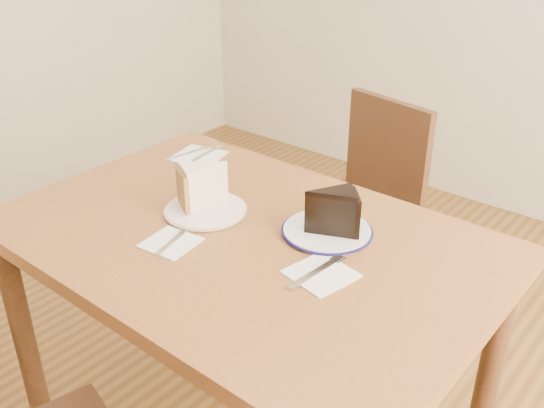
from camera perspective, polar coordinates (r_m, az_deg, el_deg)
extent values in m
cube|color=#583118|center=(1.48, -2.77, -3.40)|extent=(1.20, 0.80, 0.04)
cylinder|color=#321A0F|center=(1.90, -22.29, -11.64)|extent=(0.06, 0.06, 0.71)
cylinder|color=#321A0F|center=(2.20, -7.07, -3.65)|extent=(0.06, 0.06, 0.71)
cylinder|color=#321A0F|center=(1.73, 19.66, -15.35)|extent=(0.06, 0.06, 0.71)
cube|color=black|center=(2.16, 7.01, -1.39)|extent=(0.50, 0.50, 0.04)
cylinder|color=black|center=(2.30, 13.00, -6.84)|extent=(0.04, 0.04, 0.43)
cylinder|color=black|center=(2.50, 6.69, -3.35)|extent=(0.04, 0.04, 0.43)
cylinder|color=black|center=(2.08, 6.65, -10.47)|extent=(0.04, 0.04, 0.43)
cylinder|color=black|center=(2.29, 0.32, -6.25)|extent=(0.04, 0.04, 0.43)
cube|color=black|center=(2.20, 10.80, 4.92)|extent=(0.36, 0.10, 0.38)
cylinder|color=white|center=(1.56, -6.28, -0.57)|extent=(0.20, 0.20, 0.01)
cylinder|color=white|center=(1.47, 5.20, -2.55)|extent=(0.21, 0.21, 0.01)
cube|color=white|center=(1.44, -9.54, -3.61)|extent=(0.13, 0.13, 0.00)
cube|color=white|center=(1.32, 4.61, -6.56)|extent=(0.15, 0.15, 0.00)
cube|color=white|center=(1.90, -6.93, 4.52)|extent=(0.17, 0.17, 0.00)
cube|color=silver|center=(1.44, -9.15, -3.35)|extent=(0.05, 0.14, 0.00)
cube|color=white|center=(1.31, 4.20, -6.41)|extent=(0.03, 0.17, 0.00)
cube|color=silver|center=(1.90, -6.23, 4.71)|extent=(0.04, 0.14, 0.00)
cube|color=silver|center=(1.91, -7.89, 4.73)|extent=(0.04, 0.16, 0.00)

